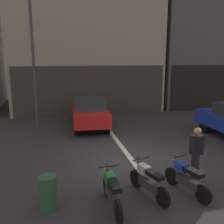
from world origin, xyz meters
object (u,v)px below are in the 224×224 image
Objects in this scene: street_lamp at (32,44)px; person_by_motorcycles at (196,154)px; car_black_down_street at (103,96)px; trash_bin at (48,193)px; motorcycle_blue_row_centre at (186,178)px; motorcycle_white_row_left_mid at (148,180)px; car_red_crossing_near at (90,111)px; motorcycle_green_row_leftmost at (112,191)px.

street_lamp reaches higher than person_by_motorcycles.
car_black_down_street reaches higher than trash_bin.
trash_bin is at bearing 178.64° from motorcycle_blue_row_centre.
person_by_motorcycles is (0.61, 0.60, 0.40)m from motorcycle_blue_row_centre.
person_by_motorcycles reaches higher than motorcycle_blue_row_centre.
trash_bin is (0.74, -7.50, -3.91)m from street_lamp.
street_lamp is 4.44× the size of motorcycle_white_row_left_mid.
motorcycle_blue_row_centre is (1.67, -7.33, -0.43)m from car_red_crossing_near.
trash_bin is (-1.53, 0.31, -0.03)m from motorcycle_green_row_leftmost.
motorcycle_white_row_left_mid is at bearing -85.28° from car_red_crossing_near.
car_black_down_street is at bearing 73.36° from trash_bin.
street_lamp is at bearing 120.11° from motorcycle_blue_row_centre.
car_red_crossing_near reaches higher than motorcycle_green_row_leftmost.
street_lamp reaches higher than motorcycle_green_row_leftmost.
street_lamp is at bearing 125.67° from person_by_motorcycles.
person_by_motorcycles is at bearing 17.03° from motorcycle_white_row_left_mid.
trash_bin is at bearing -84.39° from street_lamp.
trash_bin is at bearing -105.41° from car_red_crossing_near.
motorcycle_blue_row_centre is at bearing -4.66° from motorcycle_white_row_left_mid.
motorcycle_blue_row_centre is at bearing -77.18° from car_red_crossing_near.
person_by_motorcycles reaches higher than trash_bin.
motorcycle_green_row_leftmost and motorcycle_blue_row_centre have the same top height.
motorcycle_green_row_leftmost and motorcycle_white_row_left_mid have the same top height.
street_lamp reaches higher than trash_bin.
street_lamp is 9.59m from motorcycle_blue_row_centre.
car_black_down_street is at bearing 89.82° from motorcycle_blue_row_centre.
motorcycle_white_row_left_mid is 1.81m from person_by_motorcycles.
motorcycle_green_row_leftmost is 1.04× the size of motorcycle_white_row_left_mid.
trash_bin is (-4.28, -0.52, -0.43)m from person_by_motorcycles.
car_red_crossing_near is 7.53m from trash_bin.
motorcycle_green_row_leftmost is at bearing -93.54° from car_red_crossing_near.
person_by_motorcycles reaches higher than car_red_crossing_near.
person_by_motorcycles is (5.02, -6.99, -3.48)m from street_lamp.
motorcycle_green_row_leftmost reaches higher than trash_bin.
trash_bin is (-3.70, -12.40, -0.46)m from car_black_down_street.
motorcycle_white_row_left_mid is 1.90× the size of trash_bin.
street_lamp reaches higher than motorcycle_white_row_left_mid.
street_lamp is 4.29× the size of person_by_motorcycles.
motorcycle_green_row_leftmost is at bearing -163.59° from motorcycle_white_row_left_mid.
car_red_crossing_near is at bearing 102.82° from motorcycle_blue_row_centre.
car_red_crossing_near is at bearing 108.74° from person_by_motorcycles.
motorcycle_white_row_left_mid is (0.60, -7.24, -0.43)m from car_red_crossing_near.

